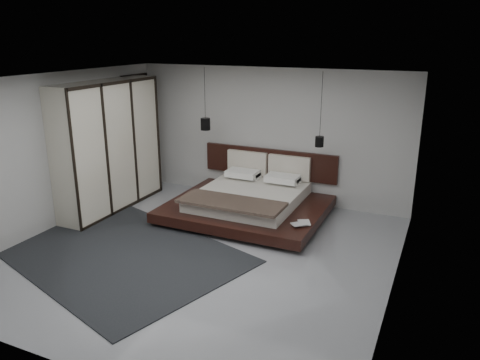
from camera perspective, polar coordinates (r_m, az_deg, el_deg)
The scene contains 14 objects.
floor at distance 7.80m, azimuth -4.78°, elevation -8.85°, with size 6.00×6.00×0.00m, color gray.
ceiling at distance 7.03m, azimuth -5.36°, elevation 12.09°, with size 6.00×6.00×0.00m, color white.
wall_back at distance 9.93m, azimuth 3.47°, elevation 5.50°, with size 6.00×6.00×0.00m, color #B1B1AF.
wall_front at distance 5.06m, azimuth -22.03°, elevation -7.71°, with size 6.00×6.00×0.00m, color #B1B1AF.
wall_left at distance 9.11m, azimuth -21.78°, elevation 3.19°, with size 6.00×6.00×0.00m, color #B1B1AF.
wall_right at distance 6.43m, azimuth 18.98°, elevation -2.09°, with size 6.00×6.00×0.00m, color #B1B1AF.
lattice_screen at distance 10.89m, azimuth -12.34°, elevation 5.65°, with size 0.05×0.90×2.60m, color black.
bed at distance 9.23m, azimuth 1.17°, elevation -2.50°, with size 2.96×2.47×1.11m.
book_lower at distance 8.25m, azimuth 7.10°, elevation -5.21°, with size 0.21×0.28×0.03m, color #99724C.
book_upper at distance 8.22m, azimuth 6.90°, elevation -5.12°, with size 0.19×0.26×0.02m, color #99724C.
pendant_left at distance 9.81m, azimuth -4.23°, elevation 6.82°, with size 0.20×0.20×1.28m.
pendant_right at distance 8.96m, azimuth 9.65°, elevation 4.68°, with size 0.16×0.16×1.40m.
wardrobe at distance 9.73m, azimuth -15.70°, elevation 3.98°, with size 0.62×2.63×2.58m.
rug at distance 7.99m, azimuth -14.44°, elevation -8.63°, with size 3.92×2.80×0.02m, color black.
Camera 1 is at (3.47, -6.08, 3.44)m, focal length 35.00 mm.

